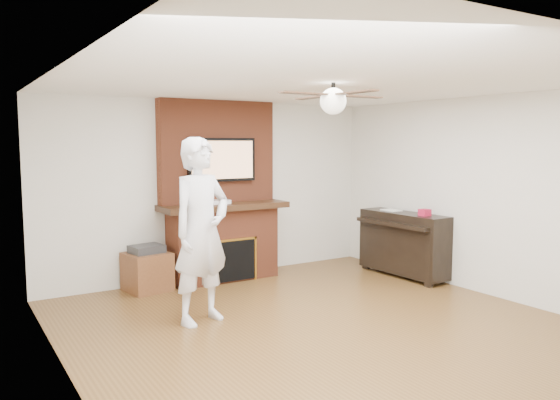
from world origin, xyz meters
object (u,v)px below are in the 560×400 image
person (201,231)px  side_table (147,270)px  fireplace (221,209)px  piano (403,242)px

person → side_table: size_ratio=3.31×
fireplace → side_table: fireplace is taller
person → piano: (3.27, 0.33, -0.49)m
fireplace → side_table: (-1.10, -0.07, -0.72)m
piano → person: bearing=-176.5°
side_table → person: bearing=-95.2°
piano → side_table: bearing=158.4°
side_table → piano: (3.38, -1.19, 0.22)m
fireplace → side_table: bearing=-176.5°
fireplace → person: 1.87m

